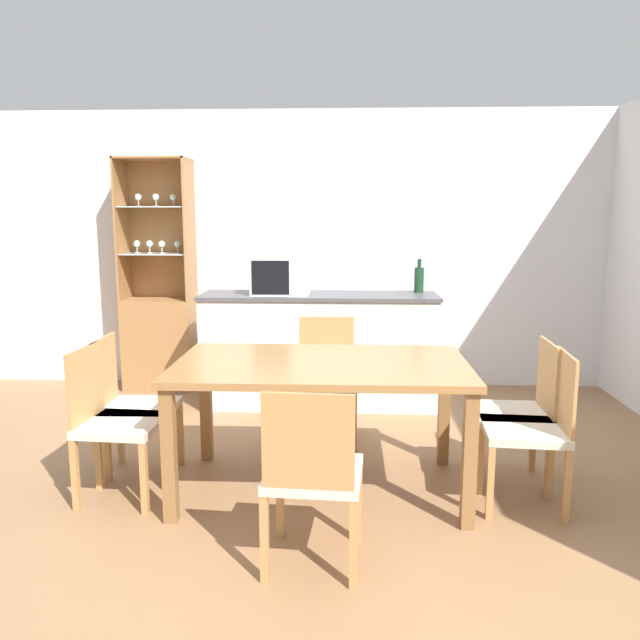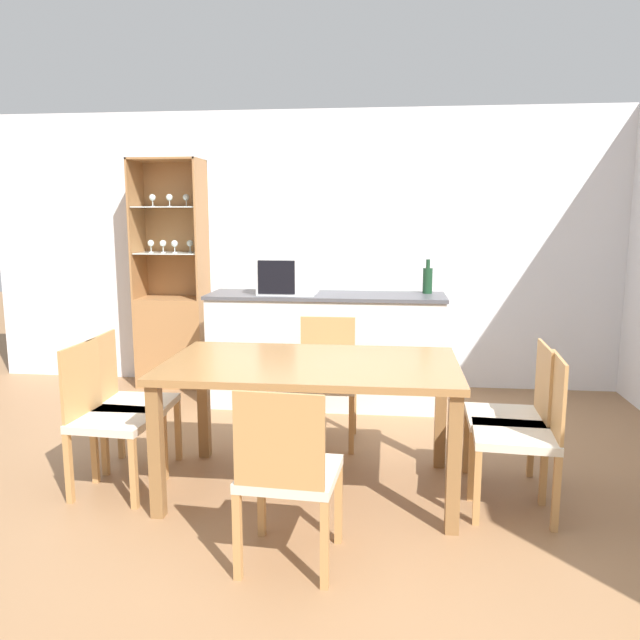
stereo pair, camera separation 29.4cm
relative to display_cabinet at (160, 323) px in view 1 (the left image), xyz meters
name	(u,v)px [view 1 (the left image)]	position (x,y,z in m)	size (l,w,h in m)	color
ground_plane	(315,508)	(1.57, -2.41, -0.61)	(18.00, 18.00, 0.00)	#936B47
wall_back	(330,251)	(1.57, 0.22, 0.67)	(6.80, 0.06, 2.55)	silver
kitchen_counter	(319,349)	(1.50, -0.48, -0.13)	(1.98, 0.56, 0.95)	silver
display_cabinet	(160,323)	(0.00, 0.00, 0.00)	(0.63, 0.39, 2.11)	#A37042
dining_table	(321,377)	(1.59, -2.17, 0.08)	(1.67, 0.98, 0.77)	olive
dining_chair_side_right_far	(518,412)	(2.76, -2.02, -0.16)	(0.45, 0.45, 0.87)	beige
dining_chair_side_left_near	(115,422)	(0.42, -2.31, -0.16)	(0.46, 0.46, 0.87)	beige
dining_chair_head_near	(313,475)	(1.59, -2.99, -0.16)	(0.46, 0.46, 0.87)	beige
dining_chair_side_right_near	(532,428)	(2.76, -2.32, -0.16)	(0.46, 0.46, 0.87)	beige
dining_chair_head_far	(326,380)	(1.59, -1.35, -0.16)	(0.44, 0.44, 0.87)	beige
dining_chair_side_left_far	(132,406)	(0.42, -2.02, -0.16)	(0.44, 0.44, 0.87)	beige
microwave	(281,275)	(1.18, -0.47, 0.50)	(0.47, 0.40, 0.31)	silver
wine_bottle	(419,279)	(2.35, -0.34, 0.46)	(0.08, 0.08, 0.29)	#193D23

